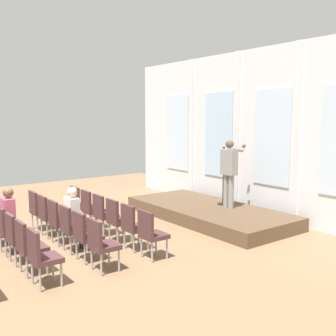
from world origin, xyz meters
name	(u,v)px	position (x,y,z in m)	size (l,w,h in m)	color
ground_plane	(10,259)	(0.00, 0.00, 0.00)	(16.60, 16.60, 0.00)	#846647
rear_partition	(246,133)	(0.04, 6.38, 2.22)	(9.83, 0.14, 4.45)	silver
stage_platform	(208,212)	(0.00, 5.04, 0.16)	(4.64, 2.09, 0.33)	brown
speaker	(229,169)	(0.44, 5.35, 1.35)	(0.51, 0.69, 1.75)	gray
mic_stand	(223,192)	(0.05, 5.52, 0.67)	(0.28, 0.28, 1.55)	black
chair_r0_c0	(79,202)	(-1.59, 2.13, 0.53)	(0.46, 0.44, 0.94)	#99999E
chair_r0_c1	(91,207)	(-0.95, 2.13, 0.53)	(0.46, 0.44, 0.94)	#99999E
chair_r0_c2	(103,212)	(-0.32, 2.13, 0.53)	(0.46, 0.44, 0.94)	#99999E
chair_r0_c3	(117,218)	(0.32, 2.13, 0.53)	(0.46, 0.44, 0.94)	#99999E
chair_r0_c4	(133,224)	(0.95, 2.13, 0.53)	(0.46, 0.44, 0.94)	#99999E
chair_r0_c5	(151,231)	(1.59, 2.13, 0.53)	(0.46, 0.44, 0.94)	#99999E
chair_r1_c0	(38,208)	(-1.59, 1.10, 0.53)	(0.46, 0.44, 0.94)	#99999E
chair_r1_c1	(48,213)	(-0.95, 1.10, 0.53)	(0.46, 0.44, 0.94)	#99999E
chair_r1_c2	(59,219)	(-0.32, 1.10, 0.53)	(0.46, 0.44, 0.94)	#99999E
chair_r1_c3	(71,226)	(0.32, 1.10, 0.53)	(0.46, 0.44, 0.94)	#99999E
audience_r1_c3	(75,216)	(0.32, 1.18, 0.73)	(0.36, 0.39, 1.30)	#2D2D33
chair_r1_c4	(85,233)	(0.95, 1.10, 0.53)	(0.46, 0.44, 0.94)	#99999E
chair_r1_c5	(101,242)	(1.59, 1.10, 0.53)	(0.46, 0.44, 0.94)	#99999E
chair_r2_c2	(7,227)	(-0.32, 0.06, 0.53)	(0.46, 0.44, 0.94)	#99999E
audience_r2_c2	(11,217)	(-0.32, 0.14, 0.73)	(0.36, 0.39, 1.32)	#2D2D33
chair_r2_c3	(17,235)	(0.32, 0.06, 0.53)	(0.46, 0.44, 0.94)	#99999E
chair_r2_c4	(28,244)	(0.95, 0.06, 0.53)	(0.46, 0.44, 0.94)	#99999E
chair_r2_c5	(41,254)	(1.59, 0.06, 0.53)	(0.46, 0.44, 0.94)	#99999E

